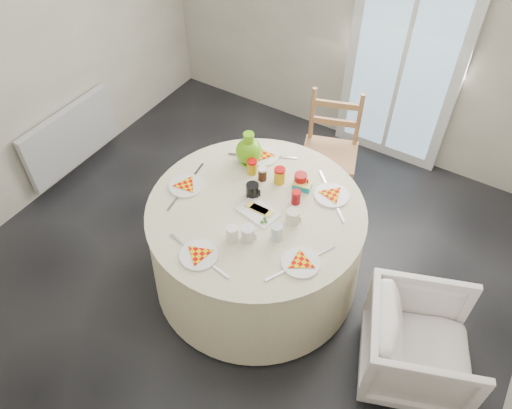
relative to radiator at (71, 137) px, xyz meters
The scene contains 14 objects.
floor 1.99m from the radiator, ahead, with size 4.00×4.00×0.00m, color black.
wall_back 2.80m from the radiator, 42.86° to the left, with size 4.00×0.02×2.60m, color #BCB5A3.
wall_left 0.94m from the radiator, 106.70° to the right, with size 0.02×4.00×2.60m, color #BCB5A3.
glass_door 3.00m from the radiator, 36.79° to the left, with size 1.00×0.08×2.10m, color silver.
radiator is the anchor object (origin of this frame).
table 2.06m from the radiator, ahead, with size 1.53×1.53×0.77m, color beige.
wooden_chair 2.30m from the radiator, 22.58° to the left, with size 0.44×0.42×1.00m, color #997248, non-canonical shape.
armchair 3.35m from the radiator, ahead, with size 0.67×0.63×0.69m, color white.
place_settings 2.10m from the radiator, ahead, with size 1.30×1.30×0.02m, color white, non-canonical shape.
jar_cluster 2.09m from the radiator, ahead, with size 0.47×0.23×0.14m, color brown, non-canonical shape.
butter_tub 2.27m from the radiator, ahead, with size 0.13×0.09×0.05m, color #0C96A6.
green_pitcher 1.84m from the radiator, ahead, with size 0.19×0.19×0.25m, color #5FB210, non-canonical shape.
cheese_platter 2.13m from the radiator, ahead, with size 0.27×0.17×0.03m, color silver, non-canonical shape.
mugs_glasses 2.20m from the radiator, ahead, with size 0.66×0.66×0.12m, color #ADA8A7, non-canonical shape.
Camera 1 is at (1.31, -1.92, 3.20)m, focal length 35.00 mm.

